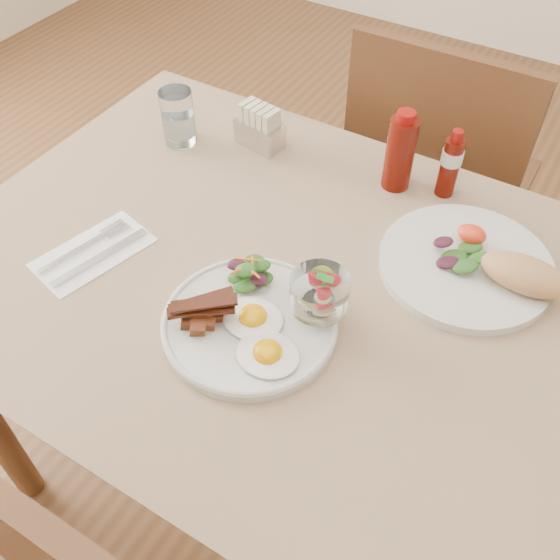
% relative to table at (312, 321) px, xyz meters
% --- Properties ---
extents(table, '(1.33, 0.88, 0.75)m').
position_rel_table_xyz_m(table, '(0.00, 0.00, 0.00)').
color(table, '#582F1B').
rests_on(table, ground).
extents(chair_far, '(0.42, 0.42, 0.93)m').
position_rel_table_xyz_m(chair_far, '(0.00, 0.66, -0.14)').
color(chair_far, '#582F1B').
rests_on(chair_far, ground).
extents(main_plate, '(0.28, 0.28, 0.02)m').
position_rel_table_xyz_m(main_plate, '(-0.05, -0.13, 0.10)').
color(main_plate, silver).
rests_on(main_plate, table).
extents(fried_eggs, '(0.16, 0.14, 0.03)m').
position_rel_table_xyz_m(fried_eggs, '(-0.02, -0.15, 0.11)').
color(fried_eggs, white).
rests_on(fried_eggs, main_plate).
extents(bacon_potato_pile, '(0.10, 0.09, 0.05)m').
position_rel_table_xyz_m(bacon_potato_pile, '(-0.11, -0.17, 0.13)').
color(bacon_potato_pile, maroon).
rests_on(bacon_potato_pile, main_plate).
extents(side_salad, '(0.08, 0.07, 0.04)m').
position_rel_table_xyz_m(side_salad, '(-0.09, -0.06, 0.12)').
color(side_salad, '#1A5115').
rests_on(side_salad, main_plate).
extents(fruit_cup, '(0.09, 0.09, 0.09)m').
position_rel_table_xyz_m(fruit_cup, '(0.04, -0.06, 0.16)').
color(fruit_cup, white).
rests_on(fruit_cup, main_plate).
extents(second_plate, '(0.32, 0.30, 0.07)m').
position_rel_table_xyz_m(second_plate, '(0.23, 0.17, 0.11)').
color(second_plate, silver).
rests_on(second_plate, table).
extents(ketchup_bottle, '(0.06, 0.06, 0.16)m').
position_rel_table_xyz_m(ketchup_bottle, '(0.00, 0.32, 0.17)').
color(ketchup_bottle, '#500B04').
rests_on(ketchup_bottle, table).
extents(hot_sauce_bottle, '(0.04, 0.04, 0.14)m').
position_rel_table_xyz_m(hot_sauce_bottle, '(0.10, 0.35, 0.16)').
color(hot_sauce_bottle, '#500B04').
rests_on(hot_sauce_bottle, table).
extents(sugar_caddy, '(0.11, 0.07, 0.09)m').
position_rel_table_xyz_m(sugar_caddy, '(-0.30, 0.30, 0.13)').
color(sugar_caddy, silver).
rests_on(sugar_caddy, table).
extents(water_glass, '(0.07, 0.07, 0.12)m').
position_rel_table_xyz_m(water_glass, '(-0.45, 0.22, 0.14)').
color(water_glass, white).
rests_on(water_glass, table).
extents(napkin_cutlery, '(0.16, 0.22, 0.01)m').
position_rel_table_xyz_m(napkin_cutlery, '(-0.38, -0.13, 0.09)').
color(napkin_cutlery, white).
rests_on(napkin_cutlery, table).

